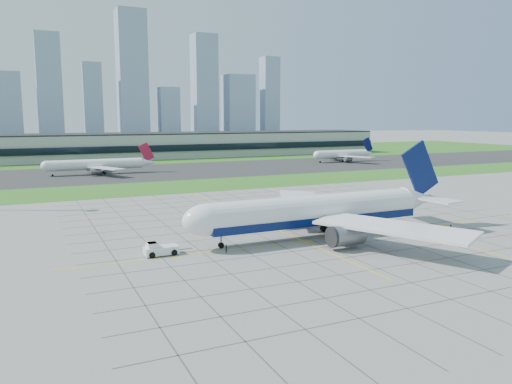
# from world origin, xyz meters

# --- Properties ---
(ground) EXTENTS (1400.00, 1400.00, 0.00)m
(ground) POSITION_xyz_m (0.00, 0.00, 0.00)
(ground) COLOR gray
(ground) RESTS_ON ground
(grass_median) EXTENTS (700.00, 35.00, 0.04)m
(grass_median) POSITION_xyz_m (0.00, 90.00, 0.02)
(grass_median) COLOR #39681D
(grass_median) RESTS_ON ground
(asphalt_taxiway) EXTENTS (700.00, 75.00, 0.04)m
(asphalt_taxiway) POSITION_xyz_m (0.00, 145.00, 0.03)
(asphalt_taxiway) COLOR #383838
(asphalt_taxiway) RESTS_ON ground
(grass_far) EXTENTS (700.00, 145.00, 0.04)m
(grass_far) POSITION_xyz_m (0.00, 255.00, 0.02)
(grass_far) COLOR #39681D
(grass_far) RESTS_ON ground
(apron_markings) EXTENTS (120.00, 130.00, 0.03)m
(apron_markings) POSITION_xyz_m (0.43, 11.09, 0.02)
(apron_markings) COLOR #474744
(apron_markings) RESTS_ON ground
(terminal) EXTENTS (260.00, 43.00, 15.80)m
(terminal) POSITION_xyz_m (40.00, 229.87, 7.89)
(terminal) COLOR #B7B7B2
(terminal) RESTS_ON ground
(city_skyline) EXTENTS (523.00, 32.40, 160.00)m
(city_skyline) POSITION_xyz_m (-8.71, 520.00, 59.09)
(city_skyline) COLOR #899BB3
(city_skyline) RESTS_ON ground
(airliner) EXTENTS (64.59, 65.48, 20.34)m
(airliner) POSITION_xyz_m (-5.20, 0.31, 5.56)
(airliner) COLOR white
(airliner) RESTS_ON ground
(pushback_tug) EXTENTS (9.23, 3.30, 2.57)m
(pushback_tug) POSITION_xyz_m (-39.90, 0.24, 1.14)
(pushback_tug) COLOR white
(pushback_tug) RESTS_ON ground
(crew_near) EXTENTS (0.55, 0.71, 1.71)m
(crew_near) POSITION_xyz_m (-28.04, -3.86, 0.86)
(crew_near) COLOR black
(crew_near) RESTS_ON ground
(crew_far) EXTENTS (1.04, 0.96, 1.72)m
(crew_far) POSITION_xyz_m (24.47, -8.67, 0.86)
(crew_far) COLOR black
(crew_far) RESTS_ON ground
(distant_jet_1) EXTENTS (47.65, 42.66, 14.08)m
(distant_jet_1) POSITION_xyz_m (-32.08, 145.22, 4.49)
(distant_jet_1) COLOR white
(distant_jet_1) RESTS_ON ground
(distant_jet_2) EXTENTS (38.61, 42.66, 14.08)m
(distant_jet_2) POSITION_xyz_m (106.05, 151.57, 4.49)
(distant_jet_2) COLOR white
(distant_jet_2) RESTS_ON ground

